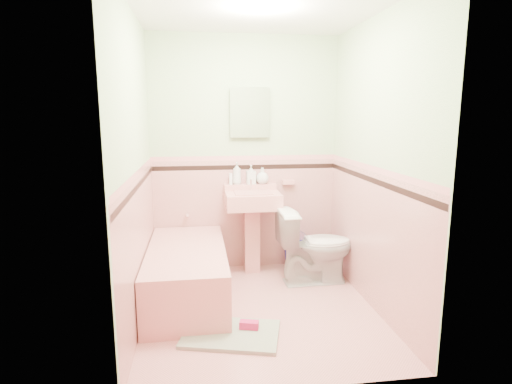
{
  "coord_description": "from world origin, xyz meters",
  "views": [
    {
      "loc": [
        -0.51,
        -3.37,
        1.68
      ],
      "look_at": [
        0.0,
        0.25,
        1.0
      ],
      "focal_mm": 29.3,
      "sensor_mm": 36.0,
      "label": 1
    }
  ],
  "objects": [
    {
      "name": "floor",
      "position": [
        0.0,
        0.0,
        0.0
      ],
      "size": [
        2.2,
        2.2,
        0.0
      ],
      "primitive_type": "plane",
      "color": "pink",
      "rests_on": "ground"
    },
    {
      "name": "ceiling",
      "position": [
        0.0,
        0.0,
        2.5
      ],
      "size": [
        2.2,
        2.2,
        0.0
      ],
      "primitive_type": "plane",
      "rotation": [
        3.14,
        0.0,
        0.0
      ],
      "color": "white",
      "rests_on": "ground"
    },
    {
      "name": "wall_back",
      "position": [
        0.0,
        1.1,
        1.25
      ],
      "size": [
        2.5,
        0.0,
        2.5
      ],
      "primitive_type": "plane",
      "rotation": [
        1.57,
        0.0,
        0.0
      ],
      "color": "#F9F0CB",
      "rests_on": "ground"
    },
    {
      "name": "wall_front",
      "position": [
        0.0,
        -1.1,
        1.25
      ],
      "size": [
        2.5,
        0.0,
        2.5
      ],
      "primitive_type": "plane",
      "rotation": [
        -1.57,
        0.0,
        0.0
      ],
      "color": "#F9F0CB",
      "rests_on": "ground"
    },
    {
      "name": "wall_left",
      "position": [
        -1.0,
        0.0,
        1.25
      ],
      "size": [
        0.0,
        2.5,
        2.5
      ],
      "primitive_type": "plane",
      "rotation": [
        1.57,
        0.0,
        1.57
      ],
      "color": "#F9F0CB",
      "rests_on": "ground"
    },
    {
      "name": "wall_right",
      "position": [
        1.0,
        0.0,
        1.25
      ],
      "size": [
        0.0,
        2.5,
        2.5
      ],
      "primitive_type": "plane",
      "rotation": [
        1.57,
        0.0,
        -1.57
      ],
      "color": "#F9F0CB",
      "rests_on": "ground"
    },
    {
      "name": "wainscot_back",
      "position": [
        0.0,
        1.09,
        0.6
      ],
      "size": [
        2.0,
        0.0,
        2.0
      ],
      "primitive_type": "plane",
      "rotation": [
        1.57,
        0.0,
        0.0
      ],
      "color": "pink",
      "rests_on": "ground"
    },
    {
      "name": "wainscot_front",
      "position": [
        0.0,
        -1.09,
        0.6
      ],
      "size": [
        2.0,
        0.0,
        2.0
      ],
      "primitive_type": "plane",
      "rotation": [
        -1.57,
        0.0,
        0.0
      ],
      "color": "pink",
      "rests_on": "ground"
    },
    {
      "name": "wainscot_left",
      "position": [
        -0.99,
        0.0,
        0.6
      ],
      "size": [
        0.0,
        2.2,
        2.2
      ],
      "primitive_type": "plane",
      "rotation": [
        1.57,
        0.0,
        1.57
      ],
      "color": "pink",
      "rests_on": "ground"
    },
    {
      "name": "wainscot_right",
      "position": [
        0.99,
        0.0,
        0.6
      ],
      "size": [
        0.0,
        2.2,
        2.2
      ],
      "primitive_type": "plane",
      "rotation": [
        1.57,
        0.0,
        -1.57
      ],
      "color": "pink",
      "rests_on": "ground"
    },
    {
      "name": "accent_back",
      "position": [
        0.0,
        1.08,
        1.12
      ],
      "size": [
        2.0,
        0.0,
        2.0
      ],
      "primitive_type": "plane",
      "rotation": [
        1.57,
        0.0,
        0.0
      ],
      "color": "black",
      "rests_on": "ground"
    },
    {
      "name": "accent_front",
      "position": [
        0.0,
        -1.08,
        1.12
      ],
      "size": [
        2.0,
        0.0,
        2.0
      ],
      "primitive_type": "plane",
      "rotation": [
        -1.57,
        0.0,
        0.0
      ],
      "color": "black",
      "rests_on": "ground"
    },
    {
      "name": "accent_left",
      "position": [
        -0.98,
        0.0,
        1.12
      ],
      "size": [
        0.0,
        2.2,
        2.2
      ],
      "primitive_type": "plane",
      "rotation": [
        1.57,
        0.0,
        1.57
      ],
      "color": "black",
      "rests_on": "ground"
    },
    {
      "name": "accent_right",
      "position": [
        0.98,
        0.0,
        1.12
      ],
      "size": [
        0.0,
        2.2,
        2.2
      ],
      "primitive_type": "plane",
      "rotation": [
        1.57,
        0.0,
        -1.57
      ],
      "color": "black",
      "rests_on": "ground"
    },
    {
      "name": "cap_back",
      "position": [
        0.0,
        1.08,
        1.22
      ],
      "size": [
        2.0,
        0.0,
        2.0
      ],
      "primitive_type": "plane",
      "rotation": [
        1.57,
        0.0,
        0.0
      ],
      "color": "pink",
      "rests_on": "ground"
    },
    {
      "name": "cap_front",
      "position": [
        0.0,
        -1.08,
        1.22
      ],
      "size": [
        2.0,
        0.0,
        2.0
      ],
      "primitive_type": "plane",
      "rotation": [
        -1.57,
        0.0,
        0.0
      ],
      "color": "pink",
      "rests_on": "ground"
    },
    {
      "name": "cap_left",
      "position": [
        -0.98,
        0.0,
        1.22
      ],
      "size": [
        0.0,
        2.2,
        2.2
      ],
      "primitive_type": "plane",
      "rotation": [
        1.57,
        0.0,
        1.57
      ],
      "color": "pink",
      "rests_on": "ground"
    },
    {
      "name": "cap_right",
      "position": [
        0.98,
        0.0,
        1.22
      ],
      "size": [
        0.0,
        2.2,
        2.2
      ],
      "primitive_type": "plane",
      "rotation": [
        1.57,
        0.0,
        -1.57
      ],
      "color": "pink",
      "rests_on": "ground"
    },
    {
      "name": "bathtub",
      "position": [
        -0.63,
        0.33,
        0.23
      ],
      "size": [
        0.7,
        1.5,
        0.45
      ],
      "primitive_type": "cube",
      "color": "#DA8A87",
      "rests_on": "floor"
    },
    {
      "name": "tub_faucet",
      "position": [
        -0.63,
        1.05,
        0.63
      ],
      "size": [
        0.04,
        0.12,
        0.04
      ],
      "primitive_type": "cylinder",
      "rotation": [
        1.57,
        0.0,
        0.0
      ],
      "color": "silver",
      "rests_on": "wall_back"
    },
    {
      "name": "sink",
      "position": [
        0.05,
        0.86,
        0.44
      ],
      "size": [
        0.56,
        0.48,
        0.88
      ],
      "primitive_type": null,
      "color": "#DA8A87",
      "rests_on": "floor"
    },
    {
      "name": "sink_faucet",
      "position": [
        0.05,
        1.0,
        0.95
      ],
      "size": [
        0.02,
        0.02,
        0.1
      ],
      "primitive_type": "cylinder",
      "color": "silver",
      "rests_on": "sink"
    },
    {
      "name": "medicine_cabinet",
      "position": [
        0.05,
        1.07,
        1.7
      ],
      "size": [
        0.35,
        0.04,
        0.44
      ],
      "primitive_type": "cube",
      "color": "white",
      "rests_on": "wall_back"
    },
    {
      "name": "soap_dish",
      "position": [
        0.47,
        1.06,
        0.95
      ],
      "size": [
        0.13,
        0.08,
        0.04
      ],
      "primitive_type": "cube",
      "color": "#DA8A87",
      "rests_on": "wall_back"
    },
    {
      "name": "soap_bottle_left",
      "position": [
        -0.09,
        1.04,
        1.06
      ],
      "size": [
        0.1,
        0.1,
        0.24
      ],
      "primitive_type": "imported",
      "rotation": [
        0.0,
        0.0,
        -0.12
      ],
      "color": "#B2B2B2",
      "rests_on": "sink"
    },
    {
      "name": "soap_bottle_mid",
      "position": [
        0.06,
        1.04,
        1.05
      ],
      "size": [
        0.1,
        0.1,
        0.21
      ],
      "primitive_type": "imported",
      "rotation": [
        0.0,
        0.0,
        0.04
      ],
      "color": "#B2B2B2",
      "rests_on": "sink"
    },
    {
      "name": "soap_bottle_right",
      "position": [
        0.18,
        1.04,
        1.03
      ],
      "size": [
        0.17,
        0.17,
        0.17
      ],
      "primitive_type": "imported",
      "rotation": [
        0.0,
        0.0,
        -0.28
      ],
      "color": "#B2B2B2",
      "rests_on": "sink"
    },
    {
      "name": "tube",
      "position": [
        -0.16,
        1.04,
        1.0
      ],
      "size": [
        0.04,
        0.04,
        0.12
      ],
      "primitive_type": "cylinder",
      "rotation": [
        0.0,
        0.0,
        0.07
      ],
      "color": "white",
      "rests_on": "sink"
    },
    {
      "name": "toilet",
      "position": [
        0.64,
        0.54,
        0.38
      ],
      "size": [
        0.76,
        0.45,
        0.76
      ],
      "primitive_type": "imported",
      "rotation": [
        0.0,
        0.0,
        1.6
      ],
      "color": "white",
      "rests_on": "floor"
    },
    {
      "name": "bucket",
      "position": [
        0.56,
        1.01,
        0.14
      ],
      "size": [
        0.36,
        0.36,
        0.27
      ],
      "primitive_type": null,
      "rotation": [
        0.0,
        0.0,
        -0.4
      ],
      "color": "#161FAA",
      "rests_on": "floor"
    },
    {
      "name": "bath_mat",
      "position": [
        -0.29,
        -0.41,
        0.01
      ],
      "size": [
        0.83,
        0.65,
        0.03
      ],
      "primitive_type": "cube",
      "rotation": [
        0.0,
        0.0,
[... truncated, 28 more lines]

